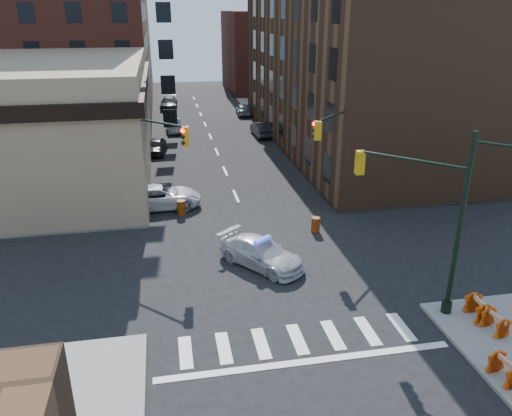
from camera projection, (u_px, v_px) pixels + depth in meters
name	position (u px, v px, depth m)	size (l,w,h in m)	color
ground	(264.00, 261.00, 26.34)	(140.00, 140.00, 0.00)	black
sidewalk_ne	(396.00, 118.00, 60.13)	(34.00, 54.50, 0.15)	gray
apartment_block	(29.00, 12.00, 55.15)	(25.00, 25.00, 24.00)	maroon
commercial_row_ne	(353.00, 71.00, 46.48)	(14.00, 34.00, 14.00)	#4D331F
filler_nw	(83.00, 39.00, 77.13)	(20.00, 18.00, 16.00)	#50463B
filler_ne	(278.00, 51.00, 79.39)	(16.00, 16.00, 12.00)	maroon
signal_pole_se	(434.00, 212.00, 20.62)	(5.40, 5.27, 8.00)	black
signal_pole_nw	(146.00, 160.00, 28.59)	(3.58, 3.67, 8.00)	black
signal_pole_ne	(340.00, 150.00, 30.61)	(3.67, 3.58, 8.00)	black
tree_ne_near	(286.00, 104.00, 50.04)	(3.00, 3.00, 4.85)	black
tree_ne_far	(269.00, 92.00, 57.33)	(3.00, 3.00, 4.85)	black
police_car	(261.00, 253.00, 25.69)	(1.98, 4.87, 1.41)	#BCBCC0
pickup	(160.00, 197.00, 33.17)	(2.54, 5.50, 1.53)	silver
parked_car_wnear	(156.00, 146.00, 45.52)	(1.63, 4.04, 1.38)	black
parked_car_wfar	(174.00, 126.00, 53.51)	(1.42, 4.06, 1.34)	gray
parked_car_wdeep	(169.00, 103.00, 65.76)	(2.15, 5.28, 1.53)	black
parked_car_enear	(262.00, 129.00, 51.80)	(1.58, 4.53, 1.49)	black
parked_car_efar	(243.00, 109.00, 62.06)	(1.68, 4.18, 1.42)	gray
pedestrian_a	(119.00, 208.00, 30.89)	(0.56, 0.37, 1.55)	black
pedestrian_b	(84.00, 204.00, 31.02)	(0.91, 0.71, 1.86)	black
pedestrian_c	(74.00, 204.00, 31.03)	(1.12, 0.46, 1.91)	#1D212B
barrel_road	(316.00, 225.00, 29.65)	(0.51, 0.51, 0.92)	#E63A0A
barrel_bank	(181.00, 208.00, 32.10)	(0.54, 0.54, 0.97)	#D45F0A
barricade_se_a	(495.00, 323.00, 20.20)	(1.11, 0.56, 0.83)	#DE5D0A
barricade_se_b	(478.00, 309.00, 21.08)	(1.24, 0.62, 0.93)	#DC490A
barricade_se_c	(505.00, 370.00, 17.56)	(1.17, 0.59, 0.88)	orange
barricade_nw_a	(96.00, 208.00, 31.81)	(1.16, 0.58, 0.87)	#DB480A
barricade_nw_b	(107.00, 207.00, 31.87)	(1.30, 0.65, 0.97)	red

